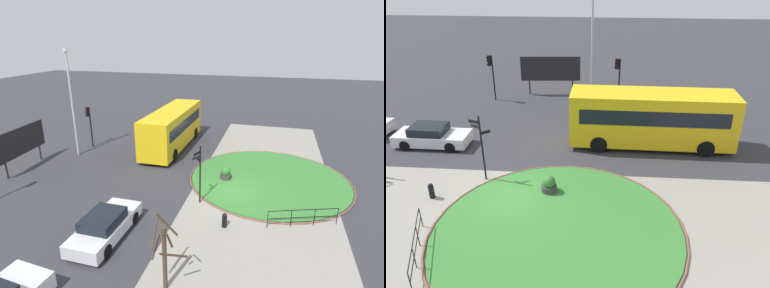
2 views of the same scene
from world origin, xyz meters
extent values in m
plane|color=#333338|center=(0.00, 0.00, 0.00)|extent=(120.00, 120.00, 0.00)
cube|color=gray|center=(0.00, -1.68, 0.01)|extent=(32.00, 8.63, 0.02)
cylinder|color=#387A33|center=(2.53, -2.02, 0.05)|extent=(10.50, 10.50, 0.10)
torus|color=brown|center=(2.53, -2.02, 0.06)|extent=(10.81, 10.81, 0.11)
cylinder|color=black|center=(-1.69, 1.78, 1.73)|extent=(0.09, 0.09, 3.46)
sphere|color=black|center=(-1.69, 1.78, 3.51)|extent=(0.10, 0.10, 0.10)
cube|color=black|center=(-2.01, 1.89, 3.21)|extent=(0.56, 0.23, 0.15)
cube|color=black|center=(-1.98, 1.94, 2.94)|extent=(0.52, 0.31, 0.15)
cube|color=black|center=(-1.48, 1.94, 2.65)|extent=(0.38, 0.31, 0.15)
cylinder|color=black|center=(-3.77, -0.04, 0.32)|extent=(0.26, 0.26, 0.63)
sphere|color=black|center=(-3.77, -0.04, 0.68)|extent=(0.25, 0.25, 0.25)
cube|color=black|center=(-2.64, -3.89, 0.97)|extent=(1.29, 3.48, 0.03)
cube|color=black|center=(-2.64, -3.89, 0.53)|extent=(1.29, 3.48, 0.03)
cylinder|color=black|center=(-3.27, -2.16, 0.48)|extent=(0.04, 0.04, 0.97)
cylinder|color=black|center=(-2.85, -3.32, 0.48)|extent=(0.04, 0.04, 0.97)
cylinder|color=black|center=(-2.43, -4.47, 0.48)|extent=(0.04, 0.04, 0.97)
cylinder|color=black|center=(-2.01, -5.63, 0.48)|extent=(0.04, 0.04, 0.97)
cube|color=yellow|center=(7.10, 6.43, 1.81)|extent=(9.61, 2.59, 3.08)
cube|color=black|center=(7.12, 7.69, 2.24)|extent=(8.43, 0.10, 0.88)
cube|color=black|center=(7.09, 5.17, 2.24)|extent=(8.43, 0.10, 0.88)
cube|color=black|center=(11.91, 6.39, 1.97)|extent=(0.04, 2.05, 1.10)
cube|color=black|center=(11.91, 6.39, 3.13)|extent=(0.03, 1.38, 0.28)
cylinder|color=black|center=(10.18, 7.55, 0.50)|extent=(1.00, 0.31, 1.00)
cylinder|color=black|center=(10.16, 5.25, 0.50)|extent=(1.00, 0.31, 1.00)
cylinder|color=black|center=(4.05, 7.61, 0.50)|extent=(1.00, 0.31, 1.00)
cylinder|color=black|center=(4.03, 5.31, 0.50)|extent=(1.00, 0.31, 1.00)
cube|color=#EAEACC|center=(-9.47, 6.99, 0.56)|extent=(0.04, 0.20, 0.12)
cube|color=silver|center=(-6.06, 5.40, 0.50)|extent=(4.47, 1.82, 0.64)
cube|color=black|center=(-6.24, 5.41, 1.06)|extent=(2.06, 1.58, 0.49)
cube|color=#EAEACC|center=(-3.81, 5.92, 0.53)|extent=(0.02, 0.20, 0.12)
cube|color=#EAEACC|center=(-3.83, 4.85, 0.53)|extent=(0.02, 0.20, 0.12)
cylinder|color=black|center=(-4.67, 6.20, 0.32)|extent=(0.64, 0.23, 0.64)
cylinder|color=black|center=(-4.68, 4.58, 0.32)|extent=(0.64, 0.23, 0.64)
cylinder|color=black|center=(-7.43, 6.23, 0.32)|extent=(0.64, 0.23, 0.64)
cylinder|color=black|center=(-7.45, 4.61, 0.32)|extent=(0.64, 0.23, 0.64)
cylinder|color=black|center=(-4.54, 13.71, 1.79)|extent=(0.11, 0.11, 3.57)
cube|color=black|center=(-4.75, 13.68, 3.18)|extent=(0.29, 0.29, 0.78)
sphere|color=black|center=(-4.89, 13.66, 3.43)|extent=(0.16, 0.16, 0.16)
sphere|color=black|center=(-4.89, 13.66, 3.18)|extent=(0.16, 0.16, 0.16)
sphere|color=green|center=(-4.89, 13.66, 2.94)|extent=(0.16, 0.16, 0.16)
cylinder|color=black|center=(5.31, 13.34, 1.80)|extent=(0.11, 0.11, 3.59)
cube|color=black|center=(5.11, 13.40, 3.20)|extent=(0.32, 0.32, 0.78)
sphere|color=red|center=(4.97, 13.43, 3.45)|extent=(0.16, 0.16, 0.16)
sphere|color=black|center=(4.97, 13.43, 3.20)|extent=(0.16, 0.16, 0.16)
sphere|color=black|center=(4.97, 13.43, 2.96)|extent=(0.16, 0.16, 0.16)
cylinder|color=#B7B7BC|center=(3.21, 13.37, 4.10)|extent=(0.16, 0.16, 8.20)
cylinder|color=black|center=(-2.04, 15.35, 1.08)|extent=(0.12, 0.12, 2.15)
cylinder|color=black|center=(1.53, 15.64, 1.08)|extent=(0.12, 0.12, 2.15)
cube|color=yellow|center=(-0.25, 15.50, 2.15)|extent=(4.77, 0.52, 1.89)
cube|color=black|center=(-0.25, 15.43, 2.15)|extent=(4.86, 0.44, 1.99)
cylinder|color=#383838|center=(1.75, 0.83, 0.21)|extent=(0.74, 0.74, 0.43)
sphere|color=#33702D|center=(1.75, 0.83, 0.63)|extent=(0.63, 0.63, 0.63)
camera|label=1|loc=(-17.37, -2.07, 9.31)|focal=28.97mm
camera|label=2|loc=(4.35, -14.27, 10.36)|focal=34.91mm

